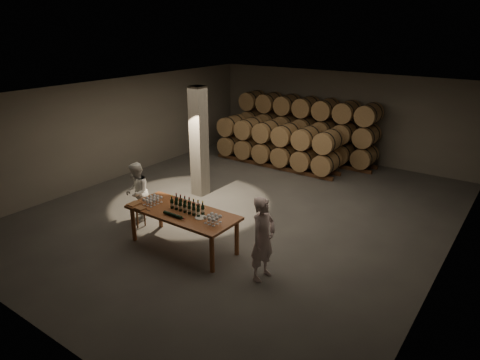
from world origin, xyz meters
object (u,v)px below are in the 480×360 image
Objects in this scene: person_man at (263,239)px; tasting_table at (183,215)px; bottle_cluster at (187,207)px; person_woman at (137,192)px; plate at (201,217)px; stool at (139,208)px; notebook_near at (140,208)px.

tasting_table is at bearing 94.58° from person_man.
bottle_cluster is at bearing 92.83° from person_man.
tasting_table is 0.24m from bottle_cluster.
person_man is 1.12× the size of person_woman.
tasting_table is 0.56m from plate.
plate reaches higher than tasting_table.
plate is at bearing -10.59° from bottle_cluster.
stool is (-2.18, 0.17, -0.41)m from plate.
stool is (-1.63, 0.15, -0.30)m from tasting_table.
person_man is (2.04, -0.06, -0.14)m from bottle_cluster.
stool is 0.39× the size of person_woman.
tasting_table reaches higher than stool.
notebook_near is 1.37m from person_woman.
bottle_cluster is (0.09, 0.06, 0.21)m from tasting_table.
person_woman is at bearing 89.06° from person_man.
plate is at bearing -2.44° from tasting_table.
person_man reaches higher than notebook_near.
bottle_cluster is 2.04m from person_man.
person_woman is at bearing 170.84° from bottle_cluster.
plate is 0.16× the size of person_woman.
notebook_near reaches higher than plate.
person_woman reaches higher than notebook_near.
person_woman is (-1.07, 0.84, -0.14)m from notebook_near.
notebook_near is 1.06m from stool.
person_man is at bearing 0.09° from tasting_table.
plate is 0.15× the size of person_man.
stool is 0.35× the size of person_man.
plate is at bearing 95.46° from person_man.
plate is 1.58m from person_man.
bottle_cluster is 2.07m from person_woman.
notebook_near is at bearing -38.24° from stool.
stool is at bearing 92.25° from person_man.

